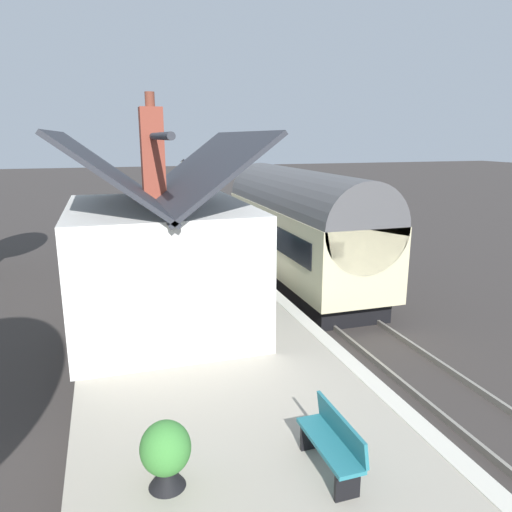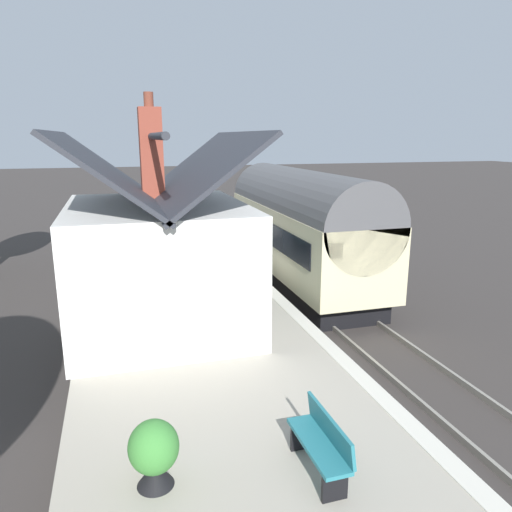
{
  "view_description": "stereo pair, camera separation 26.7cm",
  "coord_description": "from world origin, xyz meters",
  "views": [
    {
      "loc": [
        -14.8,
        5.89,
        5.46
      ],
      "look_at": [
        -0.75,
        1.5,
        1.81
      ],
      "focal_mm": 33.75,
      "sensor_mm": 36.0,
      "label": 1
    },
    {
      "loc": [
        -14.88,
        5.64,
        5.46
      ],
      "look_at": [
        -0.75,
        1.5,
        1.81
      ],
      "focal_mm": 33.75,
      "sensor_mm": 36.0,
      "label": 2
    }
  ],
  "objects": [
    {
      "name": "ground_plane",
      "position": [
        0.0,
        0.0,
        0.0
      ],
      "size": [
        160.0,
        160.0,
        0.0
      ],
      "primitive_type": "plane",
      "color": "#383330"
    },
    {
      "name": "platform",
      "position": [
        0.0,
        3.87,
        0.4
      ],
      "size": [
        32.0,
        5.73,
        0.81
      ],
      "primitive_type": "cube",
      "color": "#A39B8C",
      "rests_on": "ground"
    },
    {
      "name": "platform_edge_coping",
      "position": [
        0.0,
        1.18,
        0.81
      ],
      "size": [
        32.0,
        0.36,
        0.02
      ],
      "primitive_type": "cube",
      "color": "beige",
      "rests_on": "platform"
    },
    {
      "name": "rail_near",
      "position": [
        0.0,
        -1.62,
        0.07
      ],
      "size": [
        52.0,
        0.08,
        0.14
      ],
      "primitive_type": "cube",
      "color": "gray",
      "rests_on": "ground"
    },
    {
      "name": "rail_far",
      "position": [
        0.0,
        -0.18,
        0.07
      ],
      "size": [
        52.0,
        0.08,
        0.14
      ],
      "primitive_type": "cube",
      "color": "gray",
      "rests_on": "ground"
    },
    {
      "name": "train",
      "position": [
        1.47,
        -0.9,
        2.22
      ],
      "size": [
        9.94,
        2.73,
        4.32
      ],
      "color": "black",
      "rests_on": "ground"
    },
    {
      "name": "station_building",
      "position": [
        -2.95,
        4.68,
        2.48
      ],
      "size": [
        5.74,
        4.52,
        5.73
      ],
      "color": "white",
      "rests_on": "platform"
    },
    {
      "name": "bench_platform_end",
      "position": [
        6.05,
        2.99,
        1.28
      ],
      "size": [
        1.4,
        0.44,
        0.88
      ],
      "color": "#26727F",
      "rests_on": "platform"
    },
    {
      "name": "bench_by_lamp",
      "position": [
        3.69,
        2.78,
        1.28
      ],
      "size": [
        1.42,
        0.5,
        0.88
      ],
      "color": "#26727F",
      "rests_on": "platform"
    },
    {
      "name": "bench_near_building",
      "position": [
        -9.45,
        3.08,
        1.28
      ],
      "size": [
        1.41,
        0.45,
        0.88
      ],
      "color": "#26727F",
      "rests_on": "platform"
    },
    {
      "name": "planter_corner_building",
      "position": [
        -9.06,
        5.37,
        1.31
      ],
      "size": [
        0.69,
        0.69,
        0.97
      ],
      "color": "black",
      "rests_on": "platform"
    },
    {
      "name": "planter_edge_near",
      "position": [
        3.28,
        4.94,
        1.17
      ],
      "size": [
        0.38,
        0.38,
        0.72
      ],
      "color": "gray",
      "rests_on": "platform"
    },
    {
      "name": "planter_bench_left",
      "position": [
        8.76,
        4.46,
        1.08
      ],
      "size": [
        0.91,
        0.32,
        0.58
      ],
      "color": "#9E5138",
      "rests_on": "platform"
    },
    {
      "name": "lamp_post_platform",
      "position": [
        9.45,
        2.08,
        3.33
      ],
      "size": [
        0.32,
        0.5,
        3.6
      ],
      "color": "black",
      "rests_on": "platform"
    },
    {
      "name": "station_sign_board",
      "position": [
        7.76,
        2.07,
        1.99
      ],
      "size": [
        0.96,
        0.06,
        1.57
      ],
      "color": "black",
      "rests_on": "platform"
    }
  ]
}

